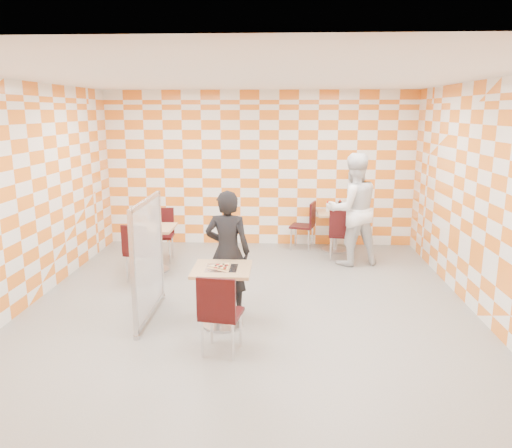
{
  "coord_description": "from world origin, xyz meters",
  "views": [
    {
      "loc": [
        0.42,
        -6.21,
        2.61
      ],
      "look_at": [
        0.1,
        0.2,
        1.15
      ],
      "focal_mm": 35.0,
      "sensor_mm": 36.0,
      "label": 1
    }
  ],
  "objects_px": {
    "main_table": "(222,287)",
    "second_table": "(336,225)",
    "chair_second_side": "(307,222)",
    "chair_main_front": "(219,309)",
    "partition": "(148,259)",
    "chair_second_front": "(341,231)",
    "sport_bottle": "(328,207)",
    "man_white": "(353,209)",
    "man_dark": "(228,252)",
    "empty_table": "(153,241)",
    "chair_empty_far": "(162,230)",
    "soda_bottle": "(340,206)",
    "chair_empty_near": "(138,248)"
  },
  "relations": [
    {
      "from": "partition",
      "to": "sport_bottle",
      "type": "bearing_deg",
      "value": 52.69
    },
    {
      "from": "chair_empty_far",
      "to": "man_dark",
      "type": "height_order",
      "value": "man_dark"
    },
    {
      "from": "man_dark",
      "to": "soda_bottle",
      "type": "xyz_separation_m",
      "value": [
        1.8,
        3.05,
        0.04
      ]
    },
    {
      "from": "chair_empty_near",
      "to": "man_white",
      "type": "bearing_deg",
      "value": 18.46
    },
    {
      "from": "chair_empty_far",
      "to": "man_white",
      "type": "xyz_separation_m",
      "value": [
        3.34,
        -0.08,
        0.42
      ]
    },
    {
      "from": "second_table",
      "to": "sport_bottle",
      "type": "relative_size",
      "value": 3.75
    },
    {
      "from": "main_table",
      "to": "chair_empty_near",
      "type": "height_order",
      "value": "chair_empty_near"
    },
    {
      "from": "main_table",
      "to": "man_dark",
      "type": "bearing_deg",
      "value": 87.58
    },
    {
      "from": "main_table",
      "to": "chair_empty_far",
      "type": "xyz_separation_m",
      "value": [
        -1.4,
        2.76,
        0.04
      ]
    },
    {
      "from": "main_table",
      "to": "chair_main_front",
      "type": "height_order",
      "value": "chair_main_front"
    },
    {
      "from": "main_table",
      "to": "soda_bottle",
      "type": "height_order",
      "value": "soda_bottle"
    },
    {
      "from": "chair_second_front",
      "to": "chair_second_side",
      "type": "bearing_deg",
      "value": 128.46
    },
    {
      "from": "chair_second_front",
      "to": "chair_second_side",
      "type": "xyz_separation_m",
      "value": [
        -0.57,
        0.72,
        0.0
      ]
    },
    {
      "from": "chair_second_front",
      "to": "partition",
      "type": "relative_size",
      "value": 0.6
    },
    {
      "from": "second_table",
      "to": "man_dark",
      "type": "relative_size",
      "value": 0.46
    },
    {
      "from": "soda_bottle",
      "to": "chair_second_front",
      "type": "bearing_deg",
      "value": -93.4
    },
    {
      "from": "man_white",
      "to": "partition",
      "type": "bearing_deg",
      "value": 25.06
    },
    {
      "from": "second_table",
      "to": "main_table",
      "type": "bearing_deg",
      "value": -116.58
    },
    {
      "from": "chair_main_front",
      "to": "man_white",
      "type": "xyz_separation_m",
      "value": [
        1.88,
        3.48,
        0.42
      ]
    },
    {
      "from": "chair_second_front",
      "to": "sport_bottle",
      "type": "xyz_separation_m",
      "value": [
        -0.18,
        0.72,
        0.29
      ]
    },
    {
      "from": "chair_empty_near",
      "to": "sport_bottle",
      "type": "distance_m",
      "value": 3.69
    },
    {
      "from": "main_table",
      "to": "chair_second_side",
      "type": "xyz_separation_m",
      "value": [
        1.21,
        3.56,
        0.04
      ]
    },
    {
      "from": "second_table",
      "to": "soda_bottle",
      "type": "relative_size",
      "value": 3.26
    },
    {
      "from": "man_dark",
      "to": "chair_main_front",
      "type": "bearing_deg",
      "value": 97.35
    },
    {
      "from": "main_table",
      "to": "man_white",
      "type": "relative_size",
      "value": 0.39
    },
    {
      "from": "chair_main_front",
      "to": "man_white",
      "type": "height_order",
      "value": "man_white"
    },
    {
      "from": "chair_second_front",
      "to": "soda_bottle",
      "type": "bearing_deg",
      "value": 86.6
    },
    {
      "from": "second_table",
      "to": "partition",
      "type": "bearing_deg",
      "value": -129.45
    },
    {
      "from": "partition",
      "to": "sport_bottle",
      "type": "distance_m",
      "value": 4.22
    },
    {
      "from": "man_dark",
      "to": "man_white",
      "type": "distance_m",
      "value": 2.91
    },
    {
      "from": "chair_empty_far",
      "to": "chair_second_side",
      "type": "bearing_deg",
      "value": 16.95
    },
    {
      "from": "main_table",
      "to": "chair_second_side",
      "type": "relative_size",
      "value": 0.81
    },
    {
      "from": "chair_empty_far",
      "to": "chair_empty_near",
      "type": "bearing_deg",
      "value": -93.54
    },
    {
      "from": "chair_empty_near",
      "to": "sport_bottle",
      "type": "bearing_deg",
      "value": 33.3
    },
    {
      "from": "main_table",
      "to": "chair_second_side",
      "type": "distance_m",
      "value": 3.76
    },
    {
      "from": "second_table",
      "to": "man_dark",
      "type": "height_order",
      "value": "man_dark"
    },
    {
      "from": "chair_main_front",
      "to": "chair_second_front",
      "type": "xyz_separation_m",
      "value": [
        1.72,
        3.64,
        0.0
      ]
    },
    {
      "from": "man_white",
      "to": "sport_bottle",
      "type": "xyz_separation_m",
      "value": [
        -0.34,
        0.88,
        -0.12
      ]
    },
    {
      "from": "second_table",
      "to": "sport_bottle",
      "type": "height_order",
      "value": "sport_bottle"
    },
    {
      "from": "second_table",
      "to": "soda_bottle",
      "type": "bearing_deg",
      "value": 31.24
    },
    {
      "from": "second_table",
      "to": "chair_second_front",
      "type": "relative_size",
      "value": 0.81
    },
    {
      "from": "soda_bottle",
      "to": "chair_empty_far",
      "type": "bearing_deg",
      "value": -166.38
    },
    {
      "from": "main_table",
      "to": "second_table",
      "type": "height_order",
      "value": "same"
    },
    {
      "from": "man_white",
      "to": "man_dark",
      "type": "bearing_deg",
      "value": 33.32
    },
    {
      "from": "chair_second_front",
      "to": "empty_table",
      "type": "bearing_deg",
      "value": -167.08
    },
    {
      "from": "empty_table",
      "to": "chair_empty_far",
      "type": "bearing_deg",
      "value": 90.88
    },
    {
      "from": "man_dark",
      "to": "man_white",
      "type": "height_order",
      "value": "man_white"
    },
    {
      "from": "empty_table",
      "to": "sport_bottle",
      "type": "height_order",
      "value": "sport_bottle"
    },
    {
      "from": "chair_main_front",
      "to": "partition",
      "type": "xyz_separation_m",
      "value": [
        -1.02,
        1.0,
        0.25
      ]
    },
    {
      "from": "second_table",
      "to": "chair_second_front",
      "type": "distance_m",
      "value": 0.66
    }
  ]
}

